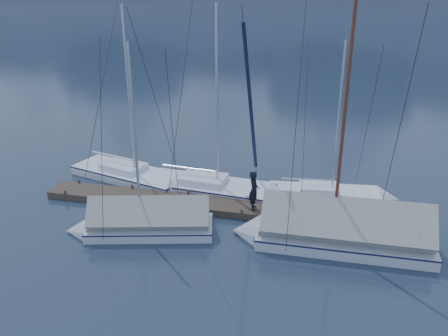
{
  "coord_description": "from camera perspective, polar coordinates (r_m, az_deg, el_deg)",
  "views": [
    {
      "loc": [
        4.64,
        -17.77,
        10.45
      ],
      "look_at": [
        0.0,
        2.0,
        2.2
      ],
      "focal_mm": 38.0,
      "sensor_mm": 36.0,
      "label": 1
    }
  ],
  "objects": [
    {
      "name": "sailboat_open_mid",
      "position": [
        24.42,
        0.42,
        -2.76
      ],
      "size": [
        7.94,
        3.34,
        10.29
      ],
      "color": "silver",
      "rests_on": "ground"
    },
    {
      "name": "ground",
      "position": [
        21.13,
        -1.25,
        -7.54
      ],
      "size": [
        1000.0,
        1000.0,
        0.0
      ],
      "primitive_type": "plane",
      "color": "#172334",
      "rests_on": "ground"
    },
    {
      "name": "sailboat_covered_near",
      "position": [
        20.38,
        12.47,
        -7.56
      ],
      "size": [
        8.34,
        3.59,
        10.79
      ],
      "color": "silver",
      "rests_on": "ground"
    },
    {
      "name": "sailboat_open_right",
      "position": [
        24.65,
        13.83,
        -3.27
      ],
      "size": [
        6.64,
        2.82,
        8.56
      ],
      "color": "white",
      "rests_on": "ground"
    },
    {
      "name": "sailboat_open_left",
      "position": [
        26.21,
        -9.73,
        -1.3
      ],
      "size": [
        7.96,
        4.16,
        10.14
      ],
      "color": "white",
      "rests_on": "ground"
    },
    {
      "name": "mooring_posts",
      "position": [
        22.78,
        -1.23,
        -4.21
      ],
      "size": [
        15.12,
        1.52,
        0.35
      ],
      "color": "#382D23",
      "rests_on": "ground"
    },
    {
      "name": "dock",
      "position": [
        22.78,
        -0.0,
        -4.88
      ],
      "size": [
        18.0,
        1.5,
        0.54
      ],
      "color": "#382D23",
      "rests_on": "ground"
    },
    {
      "name": "sailboat_covered_far",
      "position": [
        21.09,
        -10.27,
        -6.61
      ],
      "size": [
        6.67,
        3.42,
        8.98
      ],
      "color": "silver",
      "rests_on": "ground"
    },
    {
      "name": "person",
      "position": [
        21.89,
        3.61,
        -2.7
      ],
      "size": [
        0.6,
        0.77,
        1.88
      ],
      "primitive_type": "imported",
      "rotation": [
        0.0,
        0.0,
        1.82
      ],
      "color": "black",
      "rests_on": "dock"
    }
  ]
}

